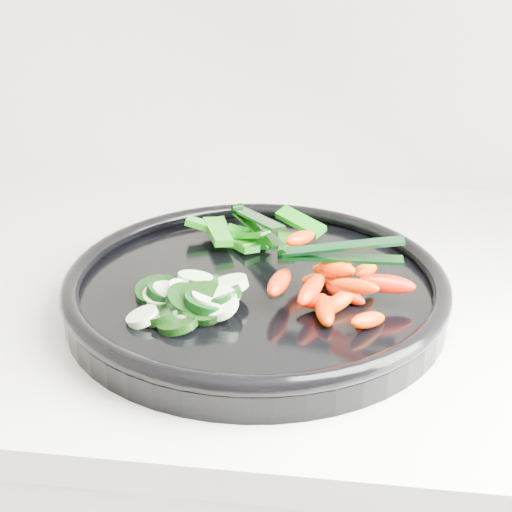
# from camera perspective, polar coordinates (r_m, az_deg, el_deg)

# --- Properties ---
(veggie_tray) EXTENTS (0.47, 0.47, 0.04)m
(veggie_tray) POSITION_cam_1_polar(r_m,az_deg,el_deg) (0.70, 0.00, -2.57)
(veggie_tray) COLOR black
(veggie_tray) RESTS_ON counter
(cucumber_pile) EXTENTS (0.12, 0.12, 0.04)m
(cucumber_pile) POSITION_cam_1_polar(r_m,az_deg,el_deg) (0.66, -5.16, -3.26)
(cucumber_pile) COLOR black
(cucumber_pile) RESTS_ON veggie_tray
(carrot_pile) EXTENTS (0.14, 0.15, 0.05)m
(carrot_pile) POSITION_cam_1_polar(r_m,az_deg,el_deg) (0.66, 6.14, -2.25)
(carrot_pile) COLOR #EC3000
(carrot_pile) RESTS_ON veggie_tray
(pepper_pile) EXTENTS (0.16, 0.10, 0.03)m
(pepper_pile) POSITION_cam_1_polar(r_m,az_deg,el_deg) (0.79, -0.77, 1.76)
(pepper_pile) COLOR #0B6109
(pepper_pile) RESTS_ON veggie_tray
(tong_carrot) EXTENTS (0.11, 0.02, 0.02)m
(tong_carrot) POSITION_cam_1_polar(r_m,az_deg,el_deg) (0.65, 6.62, 0.32)
(tong_carrot) COLOR black
(tong_carrot) RESTS_ON carrot_pile
(tong_pepper) EXTENTS (0.07, 0.10, 0.02)m
(tong_pepper) POSITION_cam_1_polar(r_m,az_deg,el_deg) (0.78, -0.05, 2.76)
(tong_pepper) COLOR black
(tong_pepper) RESTS_ON pepper_pile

